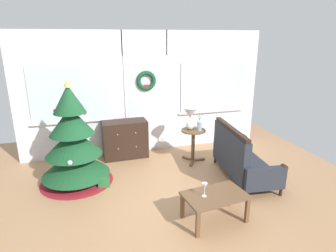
% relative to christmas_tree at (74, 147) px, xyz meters
% --- Properties ---
extents(ground_plane, '(6.76, 6.76, 0.00)m').
position_rel_christmas_tree_xyz_m(ground_plane, '(1.49, -0.94, -0.65)').
color(ground_plane, '#AD7F56').
extents(back_wall_with_door, '(5.20, 0.19, 2.55)m').
position_rel_christmas_tree_xyz_m(back_wall_with_door, '(1.49, 1.14, 0.64)').
color(back_wall_with_door, white).
rests_on(back_wall_with_door, ground).
extents(christmas_tree, '(1.23, 1.23, 1.78)m').
position_rel_christmas_tree_xyz_m(christmas_tree, '(0.00, 0.00, 0.00)').
color(christmas_tree, '#4C331E').
rests_on(christmas_tree, ground).
extents(dresser_cabinet, '(0.91, 0.46, 0.78)m').
position_rel_christmas_tree_xyz_m(dresser_cabinet, '(0.98, 0.85, -0.26)').
color(dresser_cabinet, black).
rests_on(dresser_cabinet, ground).
extents(settee_sofa, '(0.85, 1.57, 0.96)m').
position_rel_christmas_tree_xyz_m(settee_sofa, '(2.78, -0.65, -0.27)').
color(settee_sofa, black).
rests_on(settee_sofa, ground).
extents(side_table, '(0.50, 0.48, 0.67)m').
position_rel_christmas_tree_xyz_m(side_table, '(2.24, 0.23, -0.17)').
color(side_table, brown).
rests_on(side_table, ground).
extents(table_lamp, '(0.28, 0.28, 0.44)m').
position_rel_christmas_tree_xyz_m(table_lamp, '(2.18, 0.27, 0.31)').
color(table_lamp, silver).
rests_on(table_lamp, side_table).
extents(flower_vase, '(0.11, 0.10, 0.35)m').
position_rel_christmas_tree_xyz_m(flower_vase, '(2.34, 0.17, 0.14)').
color(flower_vase, '#99ADBC').
rests_on(flower_vase, side_table).
extents(coffee_table, '(0.90, 0.62, 0.40)m').
position_rel_christmas_tree_xyz_m(coffee_table, '(1.83, -1.68, -0.31)').
color(coffee_table, brown).
rests_on(coffee_table, ground).
extents(wine_glass, '(0.08, 0.08, 0.20)m').
position_rel_christmas_tree_xyz_m(wine_glass, '(1.67, -1.68, -0.11)').
color(wine_glass, silver).
rests_on(wine_glass, coffee_table).
extents(gift_box, '(0.19, 0.17, 0.19)m').
position_rel_christmas_tree_xyz_m(gift_box, '(0.44, -0.29, -0.55)').
color(gift_box, '#266633').
rests_on(gift_box, ground).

